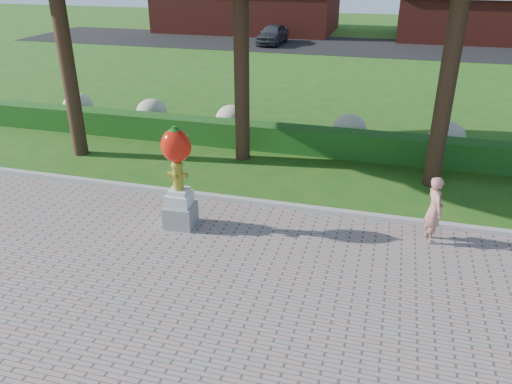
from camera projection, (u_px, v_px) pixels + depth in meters
ground at (252, 278)px, 9.63m from camera, size 100.00×100.00×0.00m
curb at (285, 206)px, 12.21m from camera, size 40.00×0.18×0.15m
lawn_hedge at (313, 141)px, 15.55m from camera, size 24.00×0.70×0.80m
hydrangea_row at (336, 128)px, 16.22m from camera, size 20.10×1.10×0.99m
street at (364, 47)px, 34.00m from camera, size 50.00×8.00×0.02m
hydrant_sculpture at (178, 175)px, 10.90m from camera, size 0.69×0.67×2.36m
woman at (434, 210)px, 10.52m from camera, size 0.52×0.63×1.49m
parked_car at (273, 34)px, 34.72m from camera, size 1.75×4.00×1.34m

